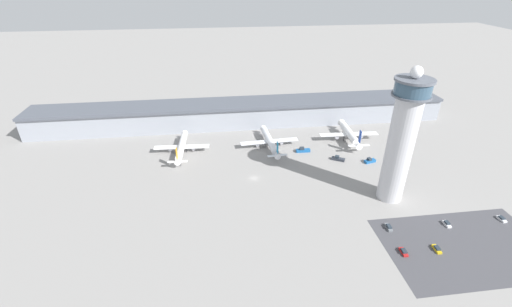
{
  "coord_description": "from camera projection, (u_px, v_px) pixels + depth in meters",
  "views": [
    {
      "loc": [
        -17.98,
        -147.47,
        96.04
      ],
      "look_at": [
        1.77,
        6.52,
        10.95
      ],
      "focal_mm": 24.0,
      "sensor_mm": 36.0,
      "label": 1
    }
  ],
  "objects": [
    {
      "name": "terminal_building",
      "position": [
        242.0,
        113.0,
        233.43
      ],
      "size": [
        276.27,
        25.0,
        16.03
      ],
      "color": "#9399A3",
      "rests_on": "ground"
    },
    {
      "name": "car_black_suv",
      "position": [
        389.0,
        227.0,
        142.4
      ],
      "size": [
        1.97,
        4.86,
        1.6
      ],
      "color": "black",
      "rests_on": "ground"
    },
    {
      "name": "car_blue_compact",
      "position": [
        447.0,
        224.0,
        144.34
      ],
      "size": [
        1.89,
        4.36,
        1.54
      ],
      "color": "black",
      "rests_on": "ground"
    },
    {
      "name": "car_silver_sedan",
      "position": [
        404.0,
        252.0,
        130.17
      ],
      "size": [
        1.94,
        4.56,
        1.58
      ],
      "color": "black",
      "rests_on": "ground"
    },
    {
      "name": "car_navy_sedan",
      "position": [
        437.0,
        249.0,
        131.52
      ],
      "size": [
        1.98,
        4.75,
        1.53
      ],
      "color": "black",
      "rests_on": "ground"
    },
    {
      "name": "car_red_hatchback",
      "position": [
        502.0,
        219.0,
        147.27
      ],
      "size": [
        2.06,
        4.37,
        1.42
      ],
      "color": "black",
      "rests_on": "ground"
    },
    {
      "name": "control_tower",
      "position": [
        402.0,
        138.0,
        147.34
      ],
      "size": [
        15.82,
        15.82,
        62.28
      ],
      "color": "#BCBCC1",
      "rests_on": "ground"
    },
    {
      "name": "airplane_gate_charlie",
      "position": [
        349.0,
        134.0,
        212.32
      ],
      "size": [
        36.71,
        35.66,
        14.38
      ],
      "color": "white",
      "rests_on": "ground"
    },
    {
      "name": "airplane_gate_alpha",
      "position": [
        182.0,
        147.0,
        198.91
      ],
      "size": [
        32.12,
        37.88,
        11.97
      ],
      "color": "white",
      "rests_on": "ground"
    },
    {
      "name": "service_truck_fuel",
      "position": [
        303.0,
        150.0,
        201.16
      ],
      "size": [
        8.29,
        2.54,
        3.06
      ],
      "color": "black",
      "rests_on": "ground"
    },
    {
      "name": "service_truck_baggage",
      "position": [
        370.0,
        161.0,
        190.41
      ],
      "size": [
        6.83,
        4.04,
        2.79
      ],
      "color": "black",
      "rests_on": "ground"
    },
    {
      "name": "parking_lot_surface",
      "position": [
        466.0,
        247.0,
        133.46
      ],
      "size": [
        64.0,
        40.0,
        0.01
      ],
      "primitive_type": "cube",
      "color": "#424247",
      "rests_on": "ground"
    },
    {
      "name": "service_truck_catering",
      "position": [
        338.0,
        159.0,
        192.54
      ],
      "size": [
        7.61,
        5.7,
        2.64
      ],
      "color": "black",
      "rests_on": "ground"
    },
    {
      "name": "airplane_gate_bravo",
      "position": [
        270.0,
        141.0,
        205.11
      ],
      "size": [
        35.44,
        39.52,
        12.39
      ],
      "color": "silver",
      "rests_on": "ground"
    },
    {
      "name": "ground_plane",
      "position": [
        254.0,
        178.0,
        176.44
      ],
      "size": [
        1000.0,
        1000.0,
        0.0
      ],
      "primitive_type": "plane",
      "color": "gray"
    }
  ]
}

